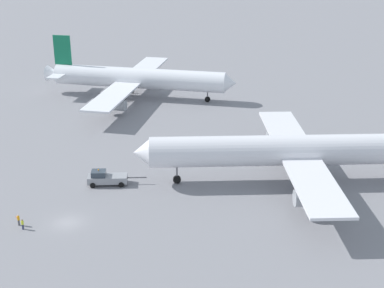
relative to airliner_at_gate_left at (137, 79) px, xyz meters
name	(u,v)px	position (x,y,z in m)	size (l,w,h in m)	color
ground_plane	(68,223)	(14.09, -60.31, -4.83)	(600.00, 600.00, 0.00)	gray
airliner_at_gate_left	(137,79)	(0.00, 0.00, 0.00)	(48.17, 50.24, 14.71)	white
airliner_being_pushed	(288,151)	(42.21, -37.05, 0.63)	(48.45, 42.81, 15.37)	silver
pushback_tug	(106,178)	(13.96, -47.12, -3.66)	(9.53, 4.56, 2.77)	gray
ground_crew_marshaller_foreground	(18,220)	(7.82, -63.06, -3.94)	(0.49, 0.36, 1.71)	#4C4C51
ground_crew_wing_walker_right	(23,224)	(9.00, -63.86, -4.03)	(0.36, 0.36, 1.55)	#2D3351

